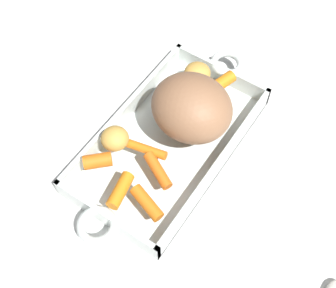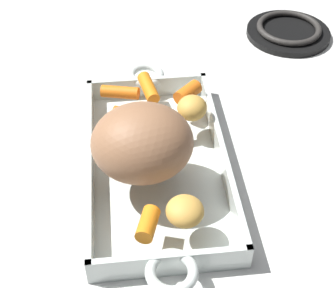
% 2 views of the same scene
% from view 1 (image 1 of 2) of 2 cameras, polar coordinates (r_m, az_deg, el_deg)
% --- Properties ---
extents(ground_plane, '(1.78, 1.78, 0.00)m').
position_cam_1_polar(ground_plane, '(0.78, 0.16, -0.20)').
color(ground_plane, silver).
extents(roasting_dish, '(0.44, 0.20, 0.04)m').
position_cam_1_polar(roasting_dish, '(0.77, 0.16, 0.29)').
color(roasting_dish, silver).
rests_on(roasting_dish, ground_plane).
extents(pork_roast, '(0.12, 0.13, 0.10)m').
position_cam_1_polar(pork_roast, '(0.71, 3.00, 4.58)').
color(pork_roast, '#956646').
rests_on(pork_roast, roasting_dish).
extents(baby_carrot_northwest, '(0.03, 0.07, 0.02)m').
position_cam_1_polar(baby_carrot_northwest, '(0.72, -2.74, -0.68)').
color(baby_carrot_northwest, orange).
rests_on(baby_carrot_northwest, roasting_dish).
extents(baby_carrot_short, '(0.06, 0.03, 0.02)m').
position_cam_1_polar(baby_carrot_short, '(0.69, -6.31, -5.64)').
color(baby_carrot_short, orange).
rests_on(baby_carrot_short, roasting_dish).
extents(baby_carrot_center_right, '(0.04, 0.06, 0.02)m').
position_cam_1_polar(baby_carrot_center_right, '(0.70, -1.28, -3.35)').
color(baby_carrot_center_right, orange).
rests_on(baby_carrot_center_right, roasting_dish).
extents(baby_carrot_long, '(0.05, 0.05, 0.02)m').
position_cam_1_polar(baby_carrot_long, '(0.71, -8.83, -2.10)').
color(baby_carrot_long, orange).
rests_on(baby_carrot_long, roasting_dish).
extents(baby_carrot_northeast, '(0.05, 0.03, 0.02)m').
position_cam_1_polar(baby_carrot_northeast, '(0.80, 6.91, 7.73)').
color(baby_carrot_northeast, orange).
rests_on(baby_carrot_northeast, roasting_dish).
extents(baby_carrot_southwest, '(0.04, 0.06, 0.02)m').
position_cam_1_polar(baby_carrot_southwest, '(0.67, -2.67, -7.41)').
color(baby_carrot_southwest, orange).
rests_on(baby_carrot_southwest, roasting_dish).
extents(potato_golden_small, '(0.06, 0.06, 0.03)m').
position_cam_1_polar(potato_golden_small, '(0.80, 3.71, 8.89)').
color(potato_golden_small, gold).
rests_on(potato_golden_small, roasting_dish).
extents(potato_halved, '(0.06, 0.06, 0.04)m').
position_cam_1_polar(potato_halved, '(0.72, -6.69, 0.69)').
color(potato_halved, gold).
rests_on(potato_halved, roasting_dish).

